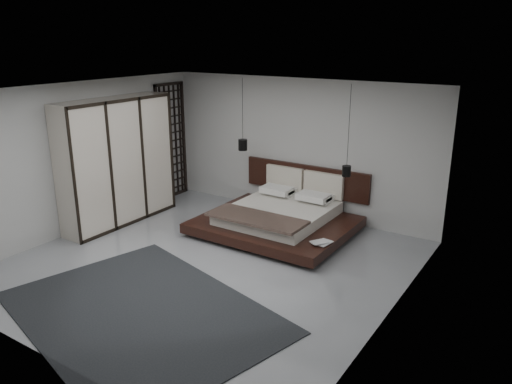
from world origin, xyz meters
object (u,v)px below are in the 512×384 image
Objects in this scene: lattice_screen at (171,141)px; bed at (279,216)px; pendant_right at (347,170)px; rug at (141,312)px; pendant_left at (243,145)px; wardrobe at (117,162)px.

lattice_screen is 0.94× the size of bed.
rug is at bearing -106.29° from pendant_right.
bed is 1.92× the size of pendant_left.
wardrobe is at bearing -82.22° from lattice_screen.
wardrobe is at bearing -135.90° from pendant_left.
lattice_screen is at bearing 176.99° from pendant_left.
pendant_left reaches higher than wardrobe.
bed is 1.70m from pendant_left.
wardrobe is (-1.79, -1.73, -0.24)m from pendant_left.
wardrobe is at bearing -156.87° from pendant_right.
bed is 1.10× the size of wardrobe.
pendant_right is (4.31, -0.11, -0.03)m from lattice_screen.
lattice_screen is at bearing 97.78° from wardrobe.
lattice_screen reaches higher than wardrobe.
pendant_left and pendant_right have the same top height.
pendant_right is 0.44× the size of rug.
lattice_screen is 1.86m from wardrobe.
bed is at bearing 89.27° from rug.
pendant_left is 0.88× the size of pendant_right.
pendant_right is 4.42m from wardrobe.
lattice_screen reaches higher than bed.
lattice_screen is 1.80× the size of pendant_left.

